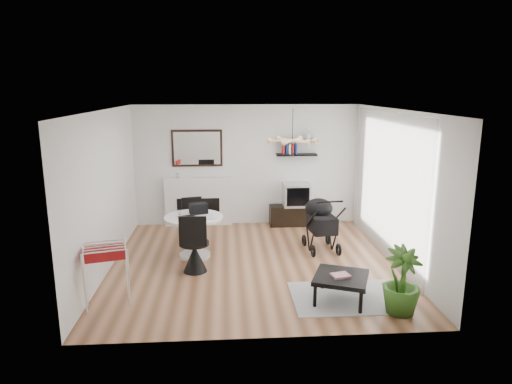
{
  "coord_description": "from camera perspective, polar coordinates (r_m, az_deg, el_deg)",
  "views": [
    {
      "loc": [
        -0.49,
        -7.63,
        3.06
      ],
      "look_at": [
        0.07,
        0.4,
        1.21
      ],
      "focal_mm": 32.0,
      "sensor_mm": 36.0,
      "label": 1
    }
  ],
  "objects": [
    {
      "name": "fireplace",
      "position": [
        10.35,
        -7.23,
        -0.45
      ],
      "size": [
        1.5,
        0.17,
        2.16
      ],
      "color": "white",
      "rests_on": "floor"
    },
    {
      "name": "stroller",
      "position": [
        8.87,
        8.07,
        -4.19
      ],
      "size": [
        0.63,
        0.93,
        1.1
      ],
      "rotation": [
        0.0,
        0.0,
        0.1
      ],
      "color": "black",
      "rests_on": "floor"
    },
    {
      "name": "magazines",
      "position": [
        6.79,
        10.53,
        -10.23
      ],
      "size": [
        0.29,
        0.25,
        0.04
      ],
      "primitive_type": "cube",
      "rotation": [
        0.0,
        0.0,
        0.24
      ],
      "color": "#B82E3F",
      "rests_on": "coffee_table"
    },
    {
      "name": "chair_far",
      "position": [
        9.17,
        -7.78,
        -4.75
      ],
      "size": [
        0.47,
        0.48,
        0.93
      ],
      "rotation": [
        0.0,
        0.0,
        0.23
      ],
      "color": "black",
      "rests_on": "floor"
    },
    {
      "name": "crt_tv",
      "position": [
        10.3,
        5.07,
        -0.31
      ],
      "size": [
        0.59,
        0.52,
        0.52
      ],
      "color": "silver",
      "rests_on": "tv_console"
    },
    {
      "name": "black_bag",
      "position": [
        8.52,
        -7.2,
        -2.06
      ],
      "size": [
        0.37,
        0.29,
        0.19
      ],
      "primitive_type": "cube",
      "rotation": [
        0.0,
        0.0,
        0.33
      ],
      "color": "black",
      "rests_on": "dining_table"
    },
    {
      "name": "wall_back",
      "position": [
        10.28,
        -1.17,
        3.35
      ],
      "size": [
        5.0,
        0.0,
        5.0
      ],
      "primitive_type": "plane",
      "rotation": [
        1.57,
        0.0,
        0.0
      ],
      "color": "white",
      "rests_on": "floor"
    },
    {
      "name": "laptop",
      "position": [
        8.29,
        -8.57,
        -3.12
      ],
      "size": [
        0.37,
        0.32,
        0.03
      ],
      "primitive_type": "imported",
      "rotation": [
        0.0,
        0.0,
        0.43
      ],
      "color": "black",
      "rests_on": "dining_table"
    },
    {
      "name": "drying_rack",
      "position": [
        6.86,
        -18.19,
        -9.75
      ],
      "size": [
        0.75,
        0.72,
        0.93
      ],
      "rotation": [
        0.0,
        0.0,
        0.26
      ],
      "color": "white",
      "rests_on": "floor"
    },
    {
      "name": "shelf_upper",
      "position": [
        10.19,
        5.13,
        6.45
      ],
      "size": [
        0.9,
        0.25,
        0.04
      ],
      "primitive_type": "cube",
      "color": "black",
      "rests_on": "wall_back"
    },
    {
      "name": "wall_right",
      "position": [
        8.37,
        17.06,
        0.57
      ],
      "size": [
        0.0,
        5.0,
        5.0
      ],
      "primitive_type": "plane",
      "rotation": [
        1.57,
        0.0,
        -1.57
      ],
      "color": "white",
      "rests_on": "floor"
    },
    {
      "name": "wall_left",
      "position": [
        8.07,
        -18.29,
        0.04
      ],
      "size": [
        0.0,
        5.0,
        5.0
      ],
      "primitive_type": "plane",
      "rotation": [
        1.57,
        0.0,
        1.57
      ],
      "color": "white",
      "rests_on": "floor"
    },
    {
      "name": "newspaper",
      "position": [
        8.25,
        -6.44,
        -3.19
      ],
      "size": [
        0.44,
        0.39,
        0.01
      ],
      "primitive_type": "cube",
      "rotation": [
        0.0,
        0.0,
        0.23
      ],
      "color": "silver",
      "rests_on": "dining_table"
    },
    {
      "name": "rug",
      "position": [
        7.11,
        11.19,
        -12.76
      ],
      "size": [
        1.61,
        1.17,
        0.01
      ],
      "primitive_type": "cube",
      "color": "#9A9A9A",
      "rests_on": "floor"
    },
    {
      "name": "potted_plant",
      "position": [
        6.67,
        17.71,
        -10.54
      ],
      "size": [
        0.64,
        0.64,
        0.95
      ],
      "primitive_type": "imported",
      "rotation": [
        0.0,
        0.0,
        0.25
      ],
      "color": "#2F5B1A",
      "rests_on": "floor"
    },
    {
      "name": "ceiling",
      "position": [
        7.65,
        -0.3,
        10.24
      ],
      "size": [
        5.0,
        5.0,
        0.0
      ],
      "primitive_type": "plane",
      "color": "white",
      "rests_on": "wall_back"
    },
    {
      "name": "sheer_curtain",
      "position": [
        8.52,
        15.96,
        0.85
      ],
      "size": [
        0.04,
        3.6,
        2.6
      ],
      "primitive_type": "cube",
      "color": "white",
      "rests_on": "wall_right"
    },
    {
      "name": "chair_near",
      "position": [
        7.82,
        -7.68,
        -7.64
      ],
      "size": [
        0.49,
        0.5,
        1.04
      ],
      "rotation": [
        0.0,
        0.0,
        3.12
      ],
      "color": "black",
      "rests_on": "floor"
    },
    {
      "name": "drinking_glass",
      "position": [
        8.5,
        -9.56,
        -2.5
      ],
      "size": [
        0.06,
        0.06,
        0.09
      ],
      "primitive_type": "cylinder",
      "color": "white",
      "rests_on": "dining_table"
    },
    {
      "name": "shelf_lower",
      "position": [
        10.23,
        5.09,
        4.67
      ],
      "size": [
        0.9,
        0.25,
        0.04
      ],
      "primitive_type": "cube",
      "color": "black",
      "rests_on": "wall_back"
    },
    {
      "name": "coffee_table",
      "position": [
        6.86,
        10.58,
        -10.55
      ],
      "size": [
        0.97,
        0.97,
        0.38
      ],
      "rotation": [
        0.0,
        0.0,
        -0.38
      ],
      "color": "black",
      "rests_on": "rug"
    },
    {
      "name": "tv_console",
      "position": [
        10.43,
        5.02,
        -2.9
      ],
      "size": [
        1.2,
        0.42,
        0.45
      ],
      "primitive_type": "cube",
      "color": "black",
      "rests_on": "floor"
    },
    {
      "name": "floor",
      "position": [
        8.23,
        -0.27,
        -8.89
      ],
      "size": [
        5.0,
        5.0,
        0.0
      ],
      "primitive_type": "plane",
      "color": "brown",
      "rests_on": "ground"
    },
    {
      "name": "pendant_lamp",
      "position": [
        8.07,
        4.57,
        6.42
      ],
      "size": [
        0.9,
        0.9,
        0.1
      ],
      "primitive_type": null,
      "color": "#E2B076",
      "rests_on": "ceiling"
    },
    {
      "name": "dining_table",
      "position": [
        8.44,
        -7.74,
        -4.76
      ],
      "size": [
        1.06,
        1.06,
        0.78
      ],
      "color": "white",
      "rests_on": "floor"
    }
  ]
}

